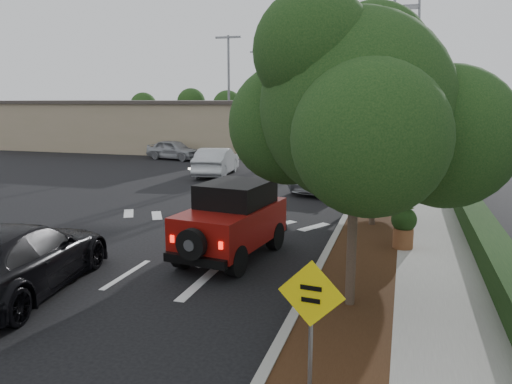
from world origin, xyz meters
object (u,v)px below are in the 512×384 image
at_px(red_jeep, 235,219).
at_px(black_suv_oncoming, 17,259).
at_px(silver_suv_ahead, 331,173).
at_px(speed_hump_sign, 311,311).

distance_m(red_jeep, black_suv_oncoming, 5.50).
distance_m(silver_suv_ahead, black_suv_oncoming, 15.88).
xyz_separation_m(red_jeep, silver_suv_ahead, (1.08, 11.15, -0.27)).
distance_m(red_jeep, silver_suv_ahead, 11.21).
height_order(silver_suv_ahead, speed_hump_sign, speed_hump_sign).
bearing_deg(red_jeep, silver_suv_ahead, 92.53).
distance_m(black_suv_oncoming, speed_hump_sign, 7.46).
height_order(red_jeep, black_suv_oncoming, red_jeep).
relative_size(black_suv_oncoming, speed_hump_sign, 2.70).
bearing_deg(speed_hump_sign, red_jeep, 124.01).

